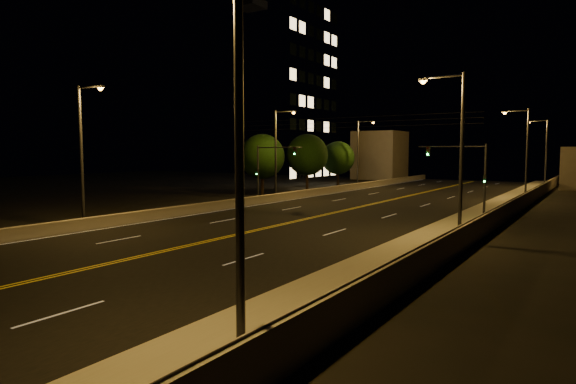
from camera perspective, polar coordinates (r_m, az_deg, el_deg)
The scene contains 22 objects.
road at distance 32.72m, azimuth -1.00°, elevation -3.94°, with size 18.00×120.00×0.02m, color black.
sidewalk at distance 28.14m, azimuth 17.55°, elevation -5.32°, with size 3.60×120.00×0.30m, color gray.
curb at distance 28.71m, azimuth 13.94°, elevation -5.19°, with size 0.14×120.00×0.15m, color gray.
parapet_wall at distance 27.65m, azimuth 20.89°, elevation -4.22°, with size 0.30×120.00×1.00m, color gray.
jersey_barrier at distance 38.48m, azimuth -12.24°, elevation -2.15°, with size 0.45×120.00×0.80m, color gray.
distant_building_left at distance 89.36m, azimuth 10.82°, elevation 4.29°, with size 8.00×8.00×8.62m, color gray.
parapet_rail at distance 27.57m, azimuth 20.92°, elevation -3.13°, with size 0.06×0.06×120.00m, color black.
lane_markings at distance 32.66m, azimuth -1.08°, elevation -3.94°, with size 17.32×116.00×0.00m.
streetlight_0 at distance 10.41m, azimuth -6.99°, elevation 6.56°, with size 2.55×0.28×9.21m.
streetlight_1 at distance 27.70m, azimuth 19.36°, elevation 5.21°, with size 2.55×0.28×9.21m.
streetlight_2 at distance 53.48m, azimuth 26.20°, elevation 4.67°, with size 2.55×0.28×9.21m.
streetlight_3 at distance 71.97m, azimuth 28.06°, elevation 4.51°, with size 2.55×0.28×9.21m.
streetlight_4 at distance 33.86m, azimuth -23.06°, elevation 4.98°, with size 2.55×0.28×9.21m.
streetlight_5 at distance 49.70m, azimuth -1.21°, elevation 5.18°, with size 2.55×0.28×9.21m.
streetlight_6 at distance 66.98m, azimuth 8.49°, elevation 5.04°, with size 2.55×0.28×9.21m.
traffic_signal_right at distance 38.27m, azimuth 20.79°, elevation 2.38°, with size 5.11×0.31×5.57m.
traffic_signal_left at distance 46.09m, azimuth -2.53°, elevation 3.05°, with size 5.11×0.31×5.57m.
overhead_wires at distance 40.62m, azimuth 6.64°, elevation 8.18°, with size 22.00×0.03×0.83m.
building_tower at distance 79.64m, azimuth -4.44°, elevation 11.24°, with size 24.00×15.00×29.00m.
tree_0 at distance 55.45m, azimuth -3.07°, elevation 4.22°, with size 5.17×5.17×7.01m.
tree_1 at distance 62.31m, azimuth 2.29°, elevation 4.43°, with size 5.36×5.36×7.26m.
tree_2 at distance 69.71m, azimuth 5.95°, elevation 4.04°, with size 4.77×4.77×6.47m.
Camera 1 is at (18.25, -6.71, 4.99)m, focal length 30.00 mm.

